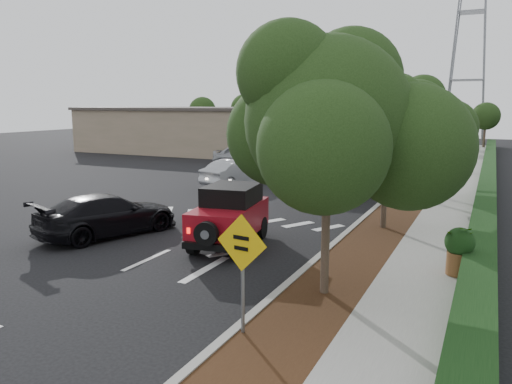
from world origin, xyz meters
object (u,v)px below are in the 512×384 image
Objects in this scene: silver_suv_ahead at (339,178)px; black_suv_oncoming at (108,215)px; red_jeep at (231,215)px; speed_hump_sign at (242,258)px.

black_suv_oncoming is at bearing -103.99° from silver_suv_ahead.
black_suv_oncoming is (-4.46, -0.81, -0.26)m from red_jeep.
red_jeep is 6.71m from speed_hump_sign.
red_jeep is 0.79× the size of black_suv_oncoming.
silver_suv_ahead is 2.48× the size of speed_hump_sign.
speed_hump_sign reaches higher than silver_suv_ahead.
red_jeep is 1.66× the size of speed_hump_sign.
red_jeep reaches higher than silver_suv_ahead.
black_suv_oncoming is (-5.08, -11.26, -0.09)m from silver_suv_ahead.
red_jeep is at bearing 127.19° from speed_hump_sign.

